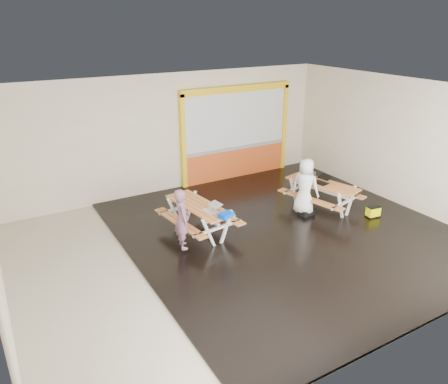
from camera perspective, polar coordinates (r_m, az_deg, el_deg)
room at (r=9.40m, az=2.75°, el=2.44°), size 10.02×8.02×3.52m
deck at (r=10.76m, az=8.22°, el=-5.12°), size 7.50×7.98×0.05m
kiosk at (r=13.79m, az=1.63°, el=7.56°), size 3.88×0.16×3.00m
picnic_table_left at (r=10.30m, az=-3.37°, el=-2.64°), size 1.57×2.12×0.79m
picnic_table_right at (r=11.91m, az=12.88°, el=0.36°), size 1.79×2.25×0.79m
person_left at (r=9.48m, az=-5.61°, el=-3.57°), size 0.43×0.57×1.39m
person_right at (r=11.41m, az=10.75°, el=0.75°), size 0.76×0.87×1.49m
laptop_left at (r=9.88m, az=-1.65°, el=-2.22°), size 0.42×0.39×0.16m
laptop_right at (r=11.84m, az=12.94°, el=1.47°), size 0.47×0.43×0.18m
blue_pouch at (r=9.58m, az=0.26°, el=-3.08°), size 0.38×0.31×0.10m
toolbox at (r=12.12m, az=11.15°, el=2.25°), size 0.38×0.21×0.22m
backpack at (r=12.60m, az=11.20°, el=2.28°), size 0.29×0.20×0.46m
dark_case at (r=11.62m, az=10.91°, el=-2.63°), size 0.40×0.31×0.14m
fluke_bag at (r=11.93m, az=19.21°, el=-2.47°), size 0.38×0.27×0.30m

